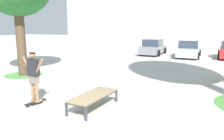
% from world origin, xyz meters
% --- Properties ---
extents(ground_plane, '(120.00, 120.00, 0.00)m').
position_xyz_m(ground_plane, '(0.00, 0.00, 0.00)').
color(ground_plane, '#B7B5AD').
extents(building_facade, '(30.52, 4.00, 10.42)m').
position_xyz_m(building_facade, '(-3.42, 27.98, 5.21)').
color(building_facade, silver).
rests_on(building_facade, ground).
extents(skate_box, '(0.94, 1.96, 0.46)m').
position_xyz_m(skate_box, '(-0.51, 1.00, 0.41)').
color(skate_box, '#38383D').
rests_on(skate_box, ground).
extents(skateboard, '(0.31, 0.82, 0.09)m').
position_xyz_m(skateboard, '(-2.51, 0.55, 0.08)').
color(skateboard, black).
rests_on(skateboard, ground).
extents(skater, '(1.00, 0.32, 1.69)m').
position_xyz_m(skater, '(-2.51, 0.55, 1.07)').
color(skater, '#8E6647').
rests_on(skater, skateboard).
extents(grass_patch_near_left, '(2.01, 2.01, 0.01)m').
position_xyz_m(grass_patch_near_left, '(-6.45, 3.93, 0.00)').
color(grass_patch_near_left, '#519342').
rests_on(grass_patch_near_left, ground).
extents(car_grey, '(2.06, 4.27, 1.50)m').
position_xyz_m(car_grey, '(-2.00, 15.98, 0.69)').
color(car_grey, slate).
rests_on(car_grey, ground).
extents(car_silver, '(1.97, 4.22, 1.50)m').
position_xyz_m(car_silver, '(1.31, 15.32, 0.69)').
color(car_silver, '#B7BABF').
rests_on(car_silver, ground).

